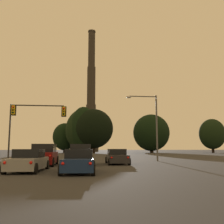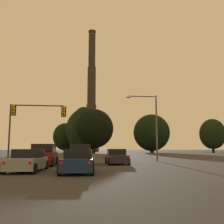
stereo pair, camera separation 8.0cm
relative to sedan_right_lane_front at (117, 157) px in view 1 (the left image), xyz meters
The scene contains 14 objects.
sedan_right_lane_front is the anchor object (origin of this frame).
sedan_left_lane_second 10.07m from the sedan_right_lane_front, 132.13° to the right, with size 2.19×4.78×1.43m.
suv_left_lane_front 6.77m from the sedan_right_lane_front, 167.52° to the right, with size 2.11×4.91×1.86m.
suv_center_lane_front 3.65m from the sedan_right_lane_front, 163.58° to the right, with size 2.25×4.96×1.86m.
sedan_center_lane_second 9.36m from the sedan_right_lane_front, 111.83° to the right, with size 2.16×4.77×1.43m.
traffic_light_overhead_left 11.88m from the sedan_right_lane_front, 149.20° to the left, with size 6.51×0.50×6.53m.
street_lamp 8.33m from the sedan_right_lane_front, 47.35° to the left, with size 3.79×0.36×7.85m.
smokestack 110.42m from the sedan_right_lane_front, 89.66° to the left, with size 7.98×7.98×63.75m.
treeline_far_right 60.51m from the sedan_right_lane_front, 93.03° to the left, with size 8.57×7.71×15.02m.
treeline_center_right 68.66m from the sedan_right_lane_front, 98.09° to the left, with size 8.19×7.37×10.31m.
treeline_center_left 70.11m from the sedan_right_lane_front, 72.41° to the left, with size 13.01×11.71×13.69m.
treeline_far_left 60.06m from the sedan_right_lane_front, 89.94° to the left, with size 12.81×11.53×14.25m.
treeline_left_mid 62.63m from the sedan_right_lane_front, 92.39° to the left, with size 12.81×11.53×14.86m.
treeline_right_mid 71.69m from the sedan_right_lane_front, 55.79° to the left, with size 8.83×7.95×11.45m.
Camera 1 is at (0.24, -1.52, 1.46)m, focal length 42.00 mm.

